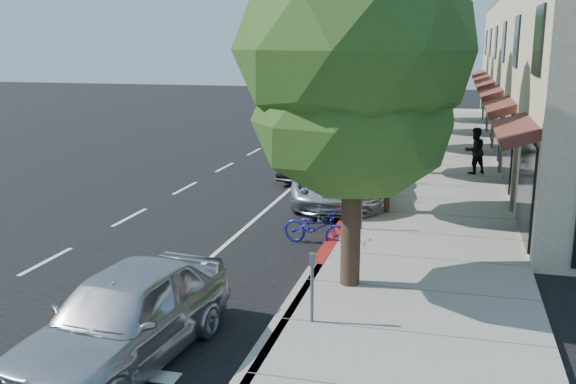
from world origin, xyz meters
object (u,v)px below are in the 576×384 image
(pedestrian, at_px, (475,151))
(street_tree_0, at_px, (355,56))
(street_tree_4, at_px, (422,55))
(street_tree_1, at_px, (388,63))
(silver_suv, at_px, (342,176))
(dark_sedan, at_px, (315,158))
(white_pickup, at_px, (343,133))
(dark_suv_far, at_px, (382,119))
(near_car_a, at_px, (124,316))
(bicycle, at_px, (315,227))
(street_tree_3, at_px, (415,53))
(street_tree_5, at_px, (427,53))
(street_tree_2, at_px, (405,54))
(cyclist, at_px, (322,193))

(pedestrian, bearing_deg, street_tree_0, 43.93)
(pedestrian, bearing_deg, street_tree_4, -110.75)
(street_tree_1, bearing_deg, silver_suv, 134.37)
(pedestrian, bearing_deg, dark_sedan, -19.45)
(white_pickup, bearing_deg, dark_suv_far, 86.20)
(street_tree_4, bearing_deg, pedestrian, -76.84)
(near_car_a, distance_m, pedestrian, 17.33)
(street_tree_4, height_order, pedestrian, street_tree_4)
(bicycle, bearing_deg, near_car_a, 177.30)
(street_tree_0, bearing_deg, white_pickup, 100.33)
(street_tree_0, xyz_separation_m, near_car_a, (-2.94, -3.89, -3.93))
(bicycle, relative_size, dark_sedan, 0.39)
(bicycle, xyz_separation_m, dark_suv_far, (-0.70, 20.66, 0.39))
(dark_suv_far, bearing_deg, street_tree_1, -81.16)
(dark_sedan, distance_m, pedestrian, 5.99)
(street_tree_1, height_order, bicycle, street_tree_1)
(white_pickup, relative_size, dark_suv_far, 1.27)
(street_tree_3, xyz_separation_m, dark_sedan, (-3.10, -7.00, -3.81))
(street_tree_5, relative_size, dark_sedan, 1.64)
(street_tree_2, bearing_deg, cyclist, -102.88)
(street_tree_5, distance_m, dark_suv_far, 7.67)
(street_tree_1, distance_m, street_tree_5, 24.00)
(bicycle, xyz_separation_m, silver_suv, (-0.14, 4.66, 0.36))
(street_tree_5, relative_size, dark_suv_far, 1.45)
(street_tree_1, bearing_deg, white_pickup, 105.74)
(street_tree_3, height_order, near_car_a, street_tree_3)
(street_tree_2, distance_m, pedestrian, 4.47)
(bicycle, relative_size, near_car_a, 0.38)
(street_tree_1, xyz_separation_m, white_pickup, (-3.10, 11.00, -3.51))
(silver_suv, xyz_separation_m, dark_sedan, (-1.63, 3.50, -0.10))
(street_tree_4, height_order, near_car_a, street_tree_4)
(street_tree_5, height_order, dark_sedan, street_tree_5)
(street_tree_4, distance_m, pedestrian, 12.27)
(street_tree_5, relative_size, white_pickup, 1.14)
(street_tree_3, bearing_deg, near_car_a, -97.64)
(street_tree_5, bearing_deg, street_tree_1, -90.00)
(street_tree_3, relative_size, silver_suv, 1.26)
(cyclist, relative_size, dark_sedan, 0.38)
(street_tree_2, height_order, dark_suv_far, street_tree_2)
(dark_suv_far, bearing_deg, dark_sedan, -92.67)
(bicycle, bearing_deg, pedestrian, -11.89)
(cyclist, xyz_separation_m, pedestrian, (4.29, 7.49, 0.19))
(street_tree_5, relative_size, bicycle, 4.17)
(dark_sedan, bearing_deg, street_tree_0, -68.51)
(street_tree_0, relative_size, silver_suv, 1.30)
(street_tree_0, distance_m, street_tree_4, 24.00)
(street_tree_0, distance_m, street_tree_2, 12.00)
(street_tree_0, bearing_deg, street_tree_1, 90.00)
(cyclist, distance_m, bicycle, 2.21)
(bicycle, distance_m, dark_suv_far, 20.68)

